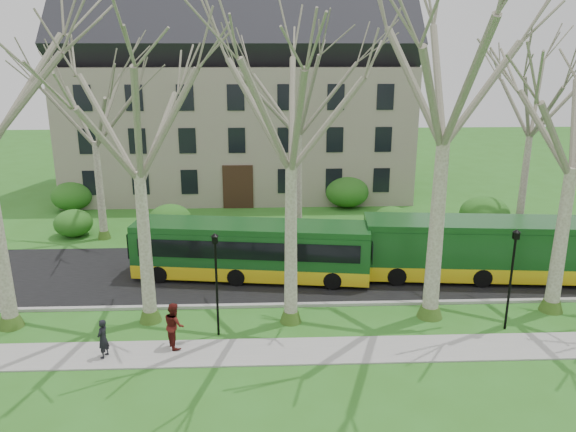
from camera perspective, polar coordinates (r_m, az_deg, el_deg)
The scene contains 13 objects.
ground at distance 24.93m, azimuth 7.24°, elevation -10.48°, with size 120.00×120.00×0.00m, color #2D681D.
sidewalk at distance 22.76m, azimuth 8.29°, elevation -13.28°, with size 70.00×2.00×0.06m, color gray.
road at distance 29.85m, azimuth 5.53°, elevation -5.60°, with size 80.00×8.00×0.06m, color black.
curb at distance 26.22m, azimuth 6.71°, elevation -8.85°, with size 80.00×0.25×0.14m, color #A5A39E.
building at distance 45.98m, azimuth -4.97°, elevation 12.63°, with size 26.50×12.20×16.00m.
tree_row_verge at distance 22.90m, azimuth 7.76°, elevation 5.65°, with size 49.00×7.00×14.00m.
tree_row_far at distance 33.36m, azimuth 2.26°, elevation 7.53°, with size 33.00×7.00×12.00m.
lamp_row at distance 22.95m, azimuth 7.88°, elevation -5.90°, with size 36.22×0.22×4.30m.
hedges at distance 37.30m, azimuth -3.30°, elevation 0.64°, with size 30.60×8.60×2.00m.
bus_lead at distance 28.46m, azimuth -3.75°, elevation -3.44°, with size 11.83×2.46×2.96m, color #14481A, non-canonical shape.
bus_follow at distance 30.07m, azimuth 19.87°, elevation -3.13°, with size 12.60×2.62×3.15m, color #14481A, non-canonical shape.
pedestrian_a at distance 22.74m, azimuth -18.29°, elevation -11.74°, with size 0.56×0.37×1.54m, color black.
pedestrian_b at distance 22.70m, azimuth -11.48°, elevation -10.80°, with size 0.89×0.70×1.84m, color #501512.
Camera 1 is at (-3.99, -21.82, 11.37)m, focal length 35.00 mm.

